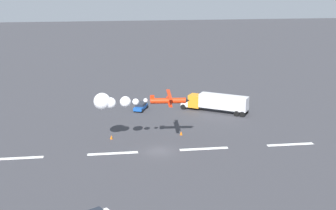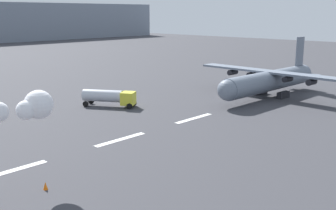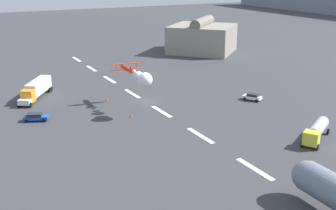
% 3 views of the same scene
% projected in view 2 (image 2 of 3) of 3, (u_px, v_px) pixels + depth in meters
% --- Properties ---
extents(runway_stripe_4, '(8.00, 0.90, 0.01)m').
position_uv_depth(runway_stripe_4, '(11.00, 171.00, 42.09)').
color(runway_stripe_4, white).
rests_on(runway_stripe_4, ground).
extents(runway_stripe_5, '(8.00, 0.90, 0.01)m').
position_uv_depth(runway_stripe_5, '(120.00, 139.00, 52.55)').
color(runway_stripe_5, white).
rests_on(runway_stripe_5, ground).
extents(runway_stripe_6, '(8.00, 0.90, 0.01)m').
position_uv_depth(runway_stripe_6, '(194.00, 118.00, 63.01)').
color(runway_stripe_6, white).
rests_on(runway_stripe_6, ground).
extents(cargo_transport_plane, '(28.70, 31.20, 11.09)m').
position_uv_depth(cargo_transport_plane, '(267.00, 81.00, 77.64)').
color(cargo_transport_plane, slate).
rests_on(cargo_transport_plane, ground).
extents(stunt_biplane_red, '(15.75, 6.50, 2.79)m').
position_uv_depth(stunt_biplane_red, '(11.00, 110.00, 36.86)').
color(stunt_biplane_red, red).
extents(fuel_tanker_truck, '(6.95, 9.24, 2.90)m').
position_uv_depth(fuel_tanker_truck, '(110.00, 97.00, 70.67)').
color(fuel_tanker_truck, yellow).
rests_on(fuel_tanker_truck, ground).
extents(traffic_cone_far, '(0.44, 0.44, 0.75)m').
position_uv_depth(traffic_cone_far, '(45.00, 186.00, 37.59)').
color(traffic_cone_far, orange).
rests_on(traffic_cone_far, ground).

